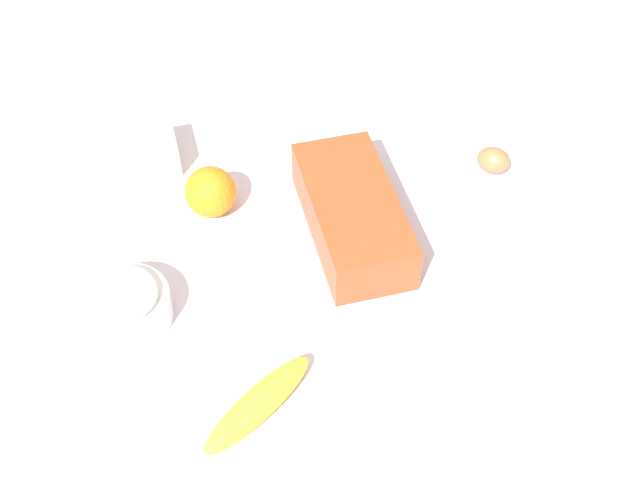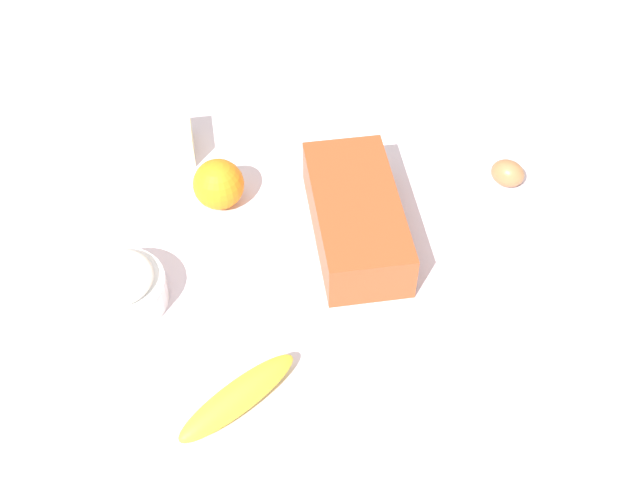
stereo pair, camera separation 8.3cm
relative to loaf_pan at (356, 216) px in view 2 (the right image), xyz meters
The scene contains 7 objects.
ground_plane 0.09m from the loaf_pan, 43.29° to the right, with size 2.40×2.40×0.02m, color silver.
loaf_pan is the anchor object (origin of this frame).
flour_bowl 0.37m from the loaf_pan, 63.26° to the right, with size 0.13×0.13×0.07m.
banana 0.35m from the loaf_pan, 22.52° to the right, with size 0.19×0.04×0.04m, color yellow.
orange_fruit 0.23m from the loaf_pan, 102.18° to the right, with size 0.08×0.08×0.08m, color orange.
butter_block 0.37m from the loaf_pan, 116.65° to the right, with size 0.09×0.06×0.06m, color #F4EDB2.
egg_near_butter 0.28m from the loaf_pan, 119.72° to the left, with size 0.05×0.05×0.06m, color #A16C41.
Camera 2 is at (0.79, 0.08, 0.93)m, focal length 44.32 mm.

